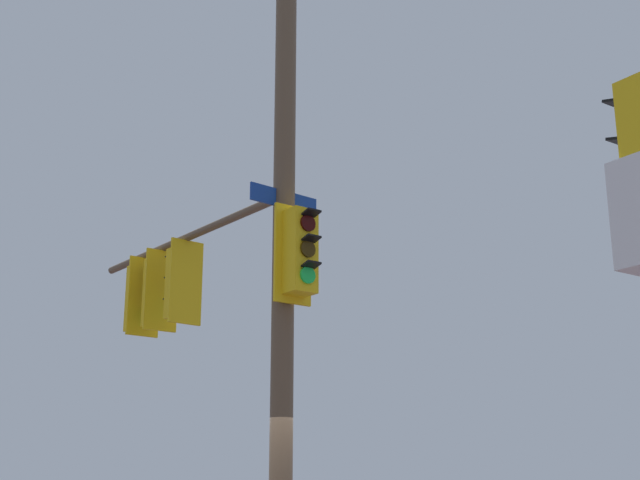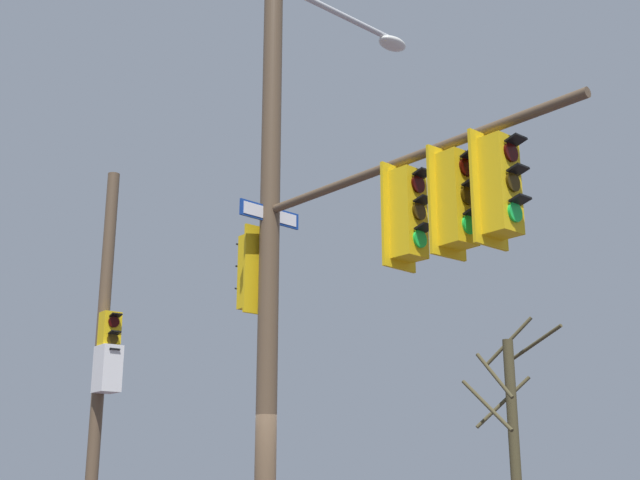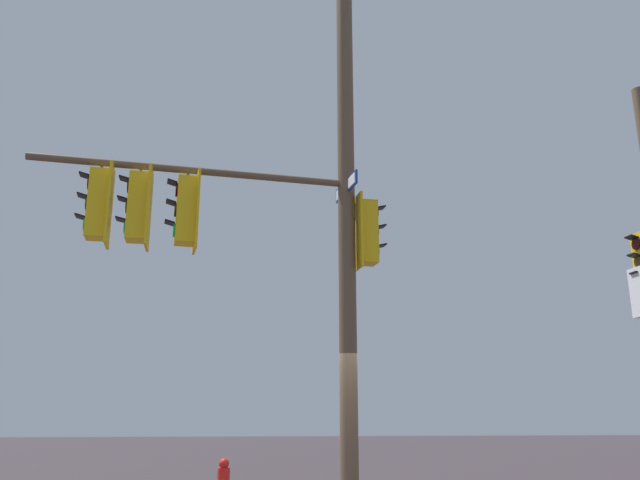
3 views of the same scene
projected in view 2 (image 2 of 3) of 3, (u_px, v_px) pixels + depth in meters
The scene contains 3 objects.
main_signal_pole_assembly at pixel (324, 224), 11.19m from camera, with size 3.55×5.82×9.63m.
secondary_pole_assembly at pixel (103, 359), 16.03m from camera, with size 0.44×0.79×7.77m.
bare_tree_behind_pole at pixel (513, 431), 18.78m from camera, with size 1.80×1.82×5.41m.
Camera 2 is at (-6.01, -9.71, 1.68)m, focal length 46.35 mm.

